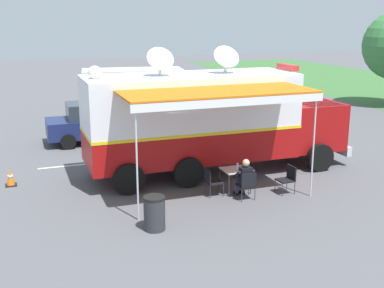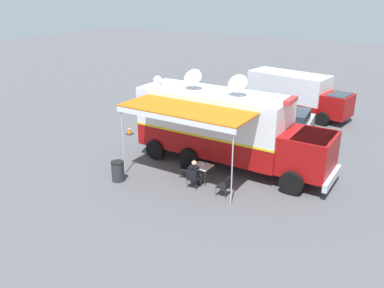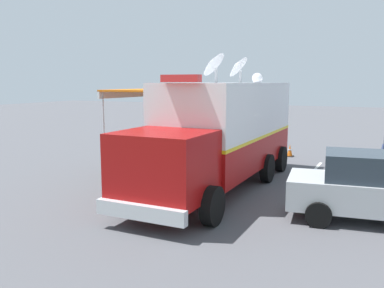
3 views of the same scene
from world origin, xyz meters
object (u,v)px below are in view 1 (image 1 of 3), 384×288
at_px(water_bottle, 237,167).
at_px(trash_bin, 154,213).
at_px(folding_chair_at_table, 247,184).
at_px(command_truck, 211,118).
at_px(car_far_corner, 205,119).
at_px(seated_responder, 244,177).
at_px(support_truck, 143,94).
at_px(folding_chair_beside_table, 211,180).
at_px(traffic_cone, 10,177).
at_px(folding_table, 235,171).
at_px(car_behind_truck, 95,122).
at_px(folding_chair_spare_by_truck, 288,177).

xyz_separation_m(water_bottle, trash_bin, (1.80, -3.27, -0.38)).
bearing_deg(folding_chair_at_table, command_truck, 178.36).
bearing_deg(water_bottle, command_truck, 178.84).
bearing_deg(car_far_corner, seated_responder, -13.69).
distance_m(support_truck, car_far_corner, 5.26).
bearing_deg(trash_bin, command_truck, 140.33).
xyz_separation_m(command_truck, support_truck, (-9.79, 0.28, -0.56)).
bearing_deg(folding_chair_beside_table, trash_bin, -52.87).
bearing_deg(traffic_cone, seated_responder, 60.47).
xyz_separation_m(trash_bin, support_truck, (-13.78, 3.59, 0.93)).
distance_m(folding_table, trash_bin, 3.73).
xyz_separation_m(folding_chair_beside_table, car_behind_truck, (-8.03, -2.10, 0.37)).
bearing_deg(support_truck, command_truck, -1.63).
bearing_deg(support_truck, trash_bin, -14.60).
bearing_deg(command_truck, folding_table, -2.46).
distance_m(support_truck, car_behind_truck, 5.19).
relative_size(trash_bin, support_truck, 0.13).
relative_size(command_truck, seated_responder, 7.63).
bearing_deg(traffic_cone, trash_bin, 34.18).
bearing_deg(folding_chair_spare_by_truck, car_far_corner, 177.42).
bearing_deg(car_behind_truck, water_bottle, 20.48).
relative_size(command_truck, folding_chair_spare_by_truck, 10.96).
xyz_separation_m(folding_chair_beside_table, folding_chair_spare_by_truck, (0.64, 2.35, 0.00)).
bearing_deg(folding_chair_at_table, folding_table, -179.45).
height_order(traffic_cone, support_truck, support_truck).
xyz_separation_m(water_bottle, car_behind_truck, (-8.03, -3.00, 0.05)).
bearing_deg(folding_chair_at_table, trash_bin, -71.76).
distance_m(command_truck, folding_chair_beside_table, 2.79).
relative_size(folding_table, trash_bin, 0.90).
relative_size(seated_responder, traffic_cone, 2.16).
bearing_deg(seated_responder, folding_table, -178.91).
bearing_deg(car_behind_truck, trash_bin, -1.57).
bearing_deg(traffic_cone, folding_chair_spare_by_truck, 64.63).
height_order(folding_chair_beside_table, support_truck, support_truck).
bearing_deg(folding_table, support_truck, 178.22).
xyz_separation_m(folding_table, water_bottle, (0.07, 0.05, 0.16)).
distance_m(water_bottle, trash_bin, 3.75).
relative_size(folding_chair_spare_by_truck, support_truck, 0.12).
height_order(support_truck, car_far_corner, support_truck).
bearing_deg(folding_chair_at_table, seated_responder, 178.81).
relative_size(command_truck, folding_chair_beside_table, 10.96).
relative_size(folding_chair_spare_by_truck, seated_responder, 0.70).
bearing_deg(car_behind_truck, folding_chair_beside_table, 14.66).
xyz_separation_m(folding_chair_at_table, car_behind_truck, (-8.77, -2.96, 0.37)).
bearing_deg(support_truck, traffic_cone, -38.57).
relative_size(water_bottle, support_truck, 0.03).
distance_m(water_bottle, folding_chair_spare_by_truck, 1.62).
xyz_separation_m(folding_chair_at_table, trash_bin, (1.06, -3.23, -0.06)).
distance_m(folding_chair_at_table, car_behind_truck, 9.26).
relative_size(folding_chair_at_table, traffic_cone, 1.50).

